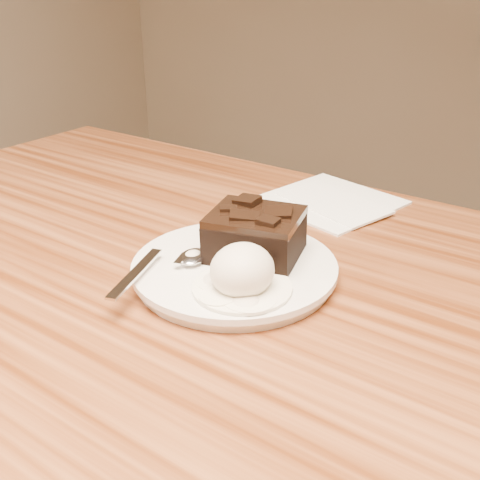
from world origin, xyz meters
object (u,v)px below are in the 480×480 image
Objects in this scene: napkin at (330,200)px; spoon at (193,258)px; ice_cream_scoop at (242,270)px; brownie at (255,237)px; plate at (234,270)px.

spoon is at bearing -94.20° from napkin.
napkin is (-0.05, 0.29, -0.04)m from ice_cream_scoop.
brownie is at bearing 114.27° from ice_cream_scoop.
ice_cream_scoop is 0.08m from spoon.
plate is at bearing -106.41° from brownie.
spoon is 0.98× the size of napkin.
plate is 3.35× the size of ice_cream_scoop.
brownie is 0.07m from ice_cream_scoop.
spoon is (-0.07, 0.02, -0.02)m from ice_cream_scoop.
ice_cream_scoop reaches higher than napkin.
plate is at bearing 13.73° from spoon.
napkin is at bearing 96.31° from brownie.
ice_cream_scoop reaches higher than brownie.
brownie is at bearing 29.67° from spoon.
brownie reaches higher than plate.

